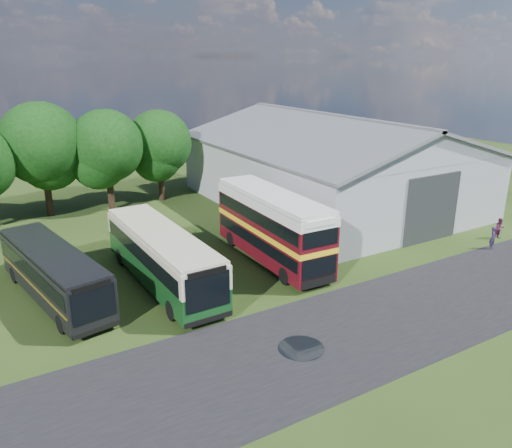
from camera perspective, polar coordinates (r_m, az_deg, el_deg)
ground at (r=27.00m, az=4.05°, el=-10.17°), size 120.00×120.00×0.00m
asphalt_road at (r=26.70m, az=13.21°, el=-11.02°), size 60.00×8.00×0.02m
puddle at (r=24.15m, az=5.18°, el=-13.98°), size 2.20×2.20×0.01m
storage_shed at (r=46.33m, az=8.32°, el=7.45°), size 18.80×24.80×8.15m
tree_mid at (r=45.03m, az=-23.33°, el=8.43°), size 6.80×6.80×9.60m
tree_right_a at (r=45.04m, az=-16.73°, el=8.52°), size 6.26×6.26×8.83m
tree_right_b at (r=47.26m, az=-11.03°, el=9.09°), size 5.98×5.98×8.45m
shrub_front at (r=34.37m, az=6.09°, el=-3.69°), size 1.70×1.70×1.70m
shrub_mid at (r=35.87m, az=4.20°, el=-2.65°), size 1.60×1.60×1.60m
shrub_back at (r=37.42m, az=2.46°, el=-1.70°), size 1.80×1.80×1.80m
bus_green_single at (r=29.96m, az=-10.68°, el=-3.68°), size 3.05×12.19×3.35m
bus_maroon_double at (r=32.80m, az=1.85°, el=-0.37°), size 3.12×10.89×4.65m
bus_dark_single at (r=29.90m, az=-22.13°, el=-5.22°), size 4.36×11.13×3.00m
visitor_a at (r=38.94m, az=25.45°, el=-1.47°), size 0.71×0.65×1.63m
visitor_b at (r=41.31m, az=26.09°, el=-0.50°), size 0.87×0.74×1.60m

